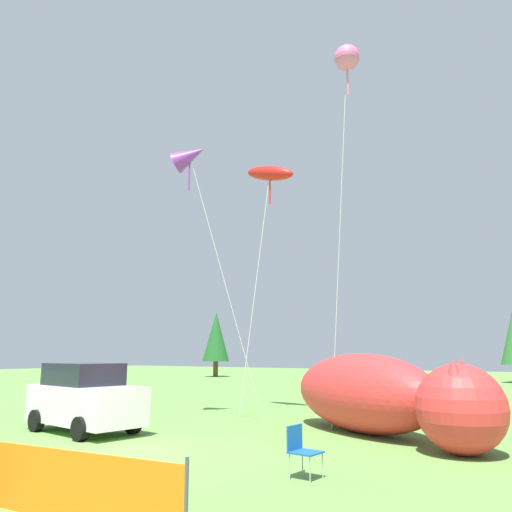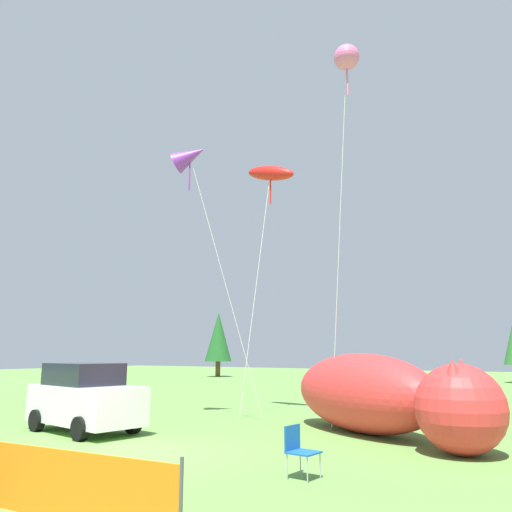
% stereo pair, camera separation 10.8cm
% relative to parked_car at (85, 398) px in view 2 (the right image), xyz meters
% --- Properties ---
extents(ground_plane, '(120.00, 120.00, 0.00)m').
position_rel_parked_car_xyz_m(ground_plane, '(3.60, -1.63, -0.97)').
color(ground_plane, '#609342').
extents(parked_car, '(4.21, 2.35, 1.96)m').
position_rel_parked_car_xyz_m(parked_car, '(0.00, 0.00, 0.00)').
color(parked_car, white).
rests_on(parked_car, ground).
extents(folding_chair, '(0.57, 0.57, 0.93)m').
position_rel_parked_car_xyz_m(folding_chair, '(7.81, -1.47, -0.42)').
color(folding_chair, '#1959A5').
rests_on(folding_chair, ground).
extents(inflatable_cat, '(7.19, 5.53, 2.25)m').
position_rel_parked_car_xyz_m(inflatable_cat, '(7.51, 3.88, 0.07)').
color(inflatable_cat, red).
rests_on(inflatable_cat, ground).
extents(kite_purple_delta, '(2.88, 2.41, 10.01)m').
position_rel_parked_car_xyz_m(kite_purple_delta, '(1.04, 3.23, 8.39)').
color(kite_purple_delta, silver).
rests_on(kite_purple_delta, ground).
extents(kite_pink_octopus, '(1.70, 1.36, 11.89)m').
position_rel_parked_car_xyz_m(kite_pink_octopus, '(7.13, 3.52, 10.44)').
color(kite_pink_octopus, silver).
rests_on(kite_pink_octopus, ground).
extents(kite_red_lizard, '(2.41, 1.84, 10.10)m').
position_rel_parked_car_xyz_m(kite_red_lizard, '(2.50, 6.56, 8.49)').
color(kite_red_lizard, silver).
rests_on(kite_red_lizard, ground).
extents(horizon_tree_west, '(2.60, 2.60, 6.21)m').
position_rel_parked_car_xyz_m(horizon_tree_west, '(-17.30, 29.90, 2.85)').
color(horizon_tree_west, brown).
rests_on(horizon_tree_west, ground).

